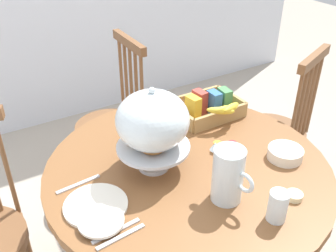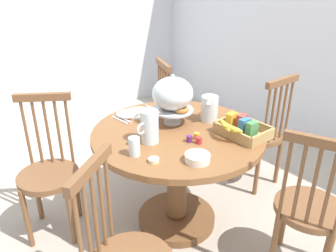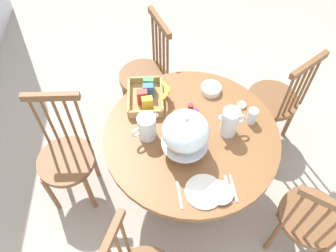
{
  "view_description": "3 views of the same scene",
  "coord_description": "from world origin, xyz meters",
  "px_view_note": "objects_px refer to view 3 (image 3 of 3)",
  "views": [
    {
      "loc": [
        -0.77,
        -1.1,
        1.67
      ],
      "look_at": [
        -0.07,
        0.05,
        0.84
      ],
      "focal_mm": 41.39,
      "sensor_mm": 36.0,
      "label": 1
    },
    {
      "loc": [
        1.42,
        -1.38,
        1.69
      ],
      "look_at": [
        -0.17,
        -0.1,
        0.74
      ],
      "focal_mm": 36.03,
      "sensor_mm": 36.0,
      "label": 2
    },
    {
      "loc": [
        -1.31,
        0.12,
        2.55
      ],
      "look_at": [
        -0.07,
        0.05,
        0.84
      ],
      "focal_mm": 37.18,
      "sensor_mm": 36.0,
      "label": 3
    }
  ],
  "objects_px": {
    "milk_pitcher": "(147,128)",
    "pastry_stand_with_dome": "(185,132)",
    "china_plate_large": "(204,191)",
    "windsor_chair_near_window": "(146,76)",
    "cereal_bowl": "(211,89)",
    "dining_table": "(190,153)",
    "butter_dish": "(241,105)",
    "windsor_chair_far_side": "(310,220)",
    "windsor_chair_host_seat": "(275,102)",
    "cereal_basket": "(148,96)",
    "windsor_chair_by_cabinet": "(66,158)",
    "drinking_glass": "(252,116)",
    "orange_juice_pitcher": "(229,123)",
    "china_plate_small": "(220,193)"
  },
  "relations": [
    {
      "from": "dining_table",
      "to": "cereal_bowl",
      "type": "bearing_deg",
      "value": -24.75
    },
    {
      "from": "windsor_chair_far_side",
      "to": "pastry_stand_with_dome",
      "type": "xyz_separation_m",
      "value": [
        0.37,
        0.77,
        0.49
      ]
    },
    {
      "from": "windsor_chair_near_window",
      "to": "drinking_glass",
      "type": "xyz_separation_m",
      "value": [
        -0.72,
        -0.69,
        0.34
      ]
    },
    {
      "from": "pastry_stand_with_dome",
      "to": "windsor_chair_near_window",
      "type": "bearing_deg",
      "value": 14.23
    },
    {
      "from": "dining_table",
      "to": "cereal_bowl",
      "type": "relative_size",
      "value": 8.0
    },
    {
      "from": "windsor_chair_far_side",
      "to": "china_plate_small",
      "type": "relative_size",
      "value": 6.5
    },
    {
      "from": "windsor_chair_by_cabinet",
      "to": "cereal_bowl",
      "type": "height_order",
      "value": "windsor_chair_by_cabinet"
    },
    {
      "from": "windsor_chair_host_seat",
      "to": "butter_dish",
      "type": "distance_m",
      "value": 0.54
    },
    {
      "from": "orange_juice_pitcher",
      "to": "milk_pitcher",
      "type": "height_order",
      "value": "orange_juice_pitcher"
    },
    {
      "from": "cereal_bowl",
      "to": "windsor_chair_host_seat",
      "type": "bearing_deg",
      "value": -77.82
    },
    {
      "from": "windsor_chair_far_side",
      "to": "windsor_chair_host_seat",
      "type": "bearing_deg",
      "value": -0.48
    },
    {
      "from": "milk_pitcher",
      "to": "pastry_stand_with_dome",
      "type": "bearing_deg",
      "value": -120.01
    },
    {
      "from": "windsor_chair_far_side",
      "to": "cereal_basket",
      "type": "height_order",
      "value": "windsor_chair_far_side"
    },
    {
      "from": "cereal_basket",
      "to": "drinking_glass",
      "type": "xyz_separation_m",
      "value": [
        -0.21,
        -0.66,
        0.01
      ]
    },
    {
      "from": "cereal_bowl",
      "to": "windsor_chair_by_cabinet",
      "type": "bearing_deg",
      "value": 107.1
    },
    {
      "from": "dining_table",
      "to": "windsor_chair_host_seat",
      "type": "relative_size",
      "value": 1.15
    },
    {
      "from": "windsor_chair_near_window",
      "to": "cereal_bowl",
      "type": "height_order",
      "value": "windsor_chair_near_window"
    },
    {
      "from": "cereal_bowl",
      "to": "butter_dish",
      "type": "relative_size",
      "value": 2.33
    },
    {
      "from": "china_plate_large",
      "to": "drinking_glass",
      "type": "relative_size",
      "value": 2.0
    },
    {
      "from": "pastry_stand_with_dome",
      "to": "milk_pitcher",
      "type": "xyz_separation_m",
      "value": [
        0.13,
        0.22,
        -0.12
      ]
    },
    {
      "from": "pastry_stand_with_dome",
      "to": "dining_table",
      "type": "bearing_deg",
      "value": -25.51
    },
    {
      "from": "milk_pitcher",
      "to": "china_plate_small",
      "type": "xyz_separation_m",
      "value": [
        -0.42,
        -0.4,
        -0.06
      ]
    },
    {
      "from": "windsor_chair_host_seat",
      "to": "cereal_bowl",
      "type": "xyz_separation_m",
      "value": [
        -0.12,
        0.55,
        0.31
      ]
    },
    {
      "from": "china_plate_small",
      "to": "drinking_glass",
      "type": "xyz_separation_m",
      "value": [
        0.5,
        -0.27,
        0.04
      ]
    },
    {
      "from": "windsor_chair_near_window",
      "to": "cereal_basket",
      "type": "distance_m",
      "value": 0.61
    },
    {
      "from": "dining_table",
      "to": "windsor_chair_far_side",
      "type": "bearing_deg",
      "value": -124.59
    },
    {
      "from": "china_plate_large",
      "to": "cereal_bowl",
      "type": "bearing_deg",
      "value": -9.87
    },
    {
      "from": "milk_pitcher",
      "to": "butter_dish",
      "type": "height_order",
      "value": "milk_pitcher"
    },
    {
      "from": "windsor_chair_host_seat",
      "to": "pastry_stand_with_dome",
      "type": "height_order",
      "value": "pastry_stand_with_dome"
    },
    {
      "from": "windsor_chair_by_cabinet",
      "to": "cereal_bowl",
      "type": "distance_m",
      "value": 1.12
    },
    {
      "from": "windsor_chair_near_window",
      "to": "china_plate_large",
      "type": "xyz_separation_m",
      "value": [
        -1.21,
        -0.33,
        0.29
      ]
    },
    {
      "from": "pastry_stand_with_dome",
      "to": "china_plate_small",
      "type": "bearing_deg",
      "value": -148.68
    },
    {
      "from": "pastry_stand_with_dome",
      "to": "orange_juice_pitcher",
      "type": "distance_m",
      "value": 0.33
    },
    {
      "from": "windsor_chair_far_side",
      "to": "cereal_basket",
      "type": "distance_m",
      "value": 1.3
    },
    {
      "from": "china_plate_large",
      "to": "china_plate_small",
      "type": "height_order",
      "value": "china_plate_small"
    },
    {
      "from": "milk_pitcher",
      "to": "drinking_glass",
      "type": "bearing_deg",
      "value": -83.41
    },
    {
      "from": "windsor_chair_near_window",
      "to": "drinking_glass",
      "type": "distance_m",
      "value": 1.05
    },
    {
      "from": "milk_pitcher",
      "to": "cereal_bowl",
      "type": "xyz_separation_m",
      "value": [
        0.35,
        -0.44,
        -0.06
      ]
    },
    {
      "from": "china_plate_large",
      "to": "drinking_glass",
      "type": "height_order",
      "value": "drinking_glass"
    },
    {
      "from": "china_plate_large",
      "to": "butter_dish",
      "type": "bearing_deg",
      "value": -27.66
    },
    {
      "from": "windsor_chair_near_window",
      "to": "cereal_basket",
      "type": "relative_size",
      "value": 3.09
    },
    {
      "from": "orange_juice_pitcher",
      "to": "china_plate_large",
      "type": "relative_size",
      "value": 0.93
    },
    {
      "from": "windsor_chair_host_seat",
      "to": "cereal_basket",
      "type": "distance_m",
      "value": 1.06
    },
    {
      "from": "windsor_chair_host_seat",
      "to": "china_plate_small",
      "type": "xyz_separation_m",
      "value": [
        -0.89,
        0.59,
        0.3
      ]
    },
    {
      "from": "pastry_stand_with_dome",
      "to": "china_plate_large",
      "type": "height_order",
      "value": "pastry_stand_with_dome"
    },
    {
      "from": "cereal_basket",
      "to": "china_plate_large",
      "type": "height_order",
      "value": "cereal_basket"
    },
    {
      "from": "milk_pitcher",
      "to": "china_plate_large",
      "type": "bearing_deg",
      "value": -142.4
    },
    {
      "from": "cereal_basket",
      "to": "windsor_chair_by_cabinet",
      "type": "bearing_deg",
      "value": 113.33
    },
    {
      "from": "dining_table",
      "to": "milk_pitcher",
      "type": "height_order",
      "value": "milk_pitcher"
    },
    {
      "from": "windsor_chair_far_side",
      "to": "butter_dish",
      "type": "bearing_deg",
      "value": 26.92
    }
  ]
}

